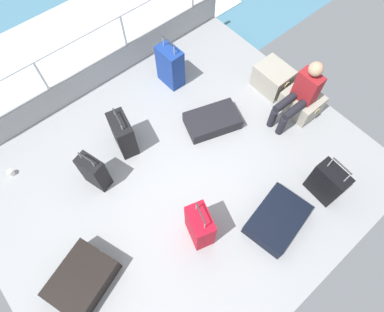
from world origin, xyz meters
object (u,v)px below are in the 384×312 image
(cargo_crate_1, at_px, (301,103))
(suitcase_5, at_px, (200,226))
(passenger_seated, at_px, (301,93))
(suitcase_0, at_px, (212,121))
(suitcase_7, at_px, (82,280))
(suitcase_3, at_px, (327,183))
(cargo_crate_0, at_px, (273,78))
(paper_cup, at_px, (11,173))
(suitcase_6, at_px, (123,134))
(suitcase_2, at_px, (170,66))
(suitcase_1, at_px, (277,219))
(suitcase_4, at_px, (94,172))

(cargo_crate_1, xyz_separation_m, suitcase_5, (0.48, -2.49, 0.16))
(passenger_seated, height_order, suitcase_0, passenger_seated)
(suitcase_7, bearing_deg, cargo_crate_1, 90.33)
(cargo_crate_1, bearing_deg, suitcase_3, -36.84)
(cargo_crate_0, relative_size, cargo_crate_1, 0.98)
(suitcase_0, height_order, suitcase_5, suitcase_5)
(paper_cup, bearing_deg, suitcase_6, 66.36)
(suitcase_2, distance_m, suitcase_3, 2.89)
(suitcase_2, height_order, suitcase_5, suitcase_2)
(passenger_seated, distance_m, suitcase_1, 1.82)
(cargo_crate_1, distance_m, suitcase_6, 2.74)
(cargo_crate_1, bearing_deg, suitcase_4, -107.89)
(cargo_crate_1, relative_size, suitcase_3, 0.73)
(suitcase_7, bearing_deg, suitcase_2, 122.71)
(cargo_crate_1, distance_m, suitcase_7, 3.93)
(suitcase_4, bearing_deg, cargo_crate_0, 82.83)
(suitcase_0, xyz_separation_m, suitcase_2, (-1.09, 0.07, 0.24))
(suitcase_6, bearing_deg, suitcase_0, 65.54)
(cargo_crate_1, height_order, suitcase_6, suitcase_6)
(suitcase_5, xyz_separation_m, suitcase_6, (-1.70, 0.05, -0.02))
(suitcase_2, xyz_separation_m, paper_cup, (-0.13, -2.80, -0.29))
(cargo_crate_0, xyz_separation_m, suitcase_3, (1.72, -0.83, 0.09))
(suitcase_1, xyz_separation_m, suitcase_3, (0.10, 0.79, 0.19))
(suitcase_4, bearing_deg, suitcase_1, 35.79)
(suitcase_3, height_order, suitcase_7, suitcase_3)
(suitcase_0, distance_m, suitcase_1, 1.73)
(suitcase_1, relative_size, suitcase_7, 0.99)
(suitcase_3, height_order, suitcase_4, suitcase_3)
(suitcase_6, bearing_deg, suitcase_2, 112.71)
(cargo_crate_1, height_order, suitcase_2, suitcase_2)
(suitcase_4, distance_m, paper_cup, 1.28)
(suitcase_5, bearing_deg, suitcase_4, -158.40)
(suitcase_4, height_order, suitcase_6, suitcase_6)
(suitcase_4, relative_size, suitcase_6, 0.96)
(passenger_seated, relative_size, suitcase_6, 1.39)
(cargo_crate_1, relative_size, suitcase_2, 0.68)
(suitcase_7, bearing_deg, paper_cup, -179.17)
(passenger_seated, bearing_deg, suitcase_5, -78.37)
(passenger_seated, height_order, paper_cup, passenger_seated)
(cargo_crate_0, distance_m, suitcase_6, 2.52)
(suitcase_7, bearing_deg, suitcase_6, 129.87)
(cargo_crate_0, distance_m, suitcase_1, 2.29)
(cargo_crate_0, height_order, suitcase_7, cargo_crate_0)
(suitcase_5, bearing_deg, passenger_seated, 101.63)
(cargo_crate_0, distance_m, cargo_crate_1, 0.61)
(suitcase_3, bearing_deg, paper_cup, -133.81)
(suitcase_1, xyz_separation_m, paper_cup, (-2.90, -2.34, -0.06))
(cargo_crate_0, bearing_deg, suitcase_0, -92.96)
(suitcase_1, height_order, suitcase_3, suitcase_3)
(suitcase_4, height_order, paper_cup, suitcase_4)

